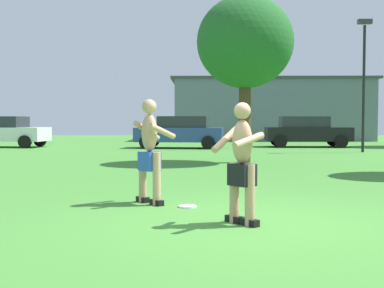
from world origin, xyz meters
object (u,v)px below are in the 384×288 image
at_px(player_near, 150,149).
at_px(car_white_near_post, 4,131).
at_px(tree_left_field, 245,43).
at_px(player_in_black, 242,161).
at_px(car_blue_mid_lot, 180,132).
at_px(frisbee, 187,206).
at_px(car_black_far_end, 307,131).
at_px(lamp_post, 364,71).

bearing_deg(player_near, car_white_near_post, 117.84).
bearing_deg(tree_left_field, player_in_black, -95.68).
xyz_separation_m(car_blue_mid_lot, tree_left_field, (2.38, -8.50, 3.05)).
bearing_deg(player_near, frisbee, -28.14).
xyz_separation_m(player_near, car_black_far_end, (6.45, 17.70, -0.08)).
height_order(car_blue_mid_lot, tree_left_field, tree_left_field).
distance_m(frisbee, car_white_near_post, 20.29).
relative_size(frisbee, car_black_far_end, 0.07).
bearing_deg(frisbee, player_in_black, -60.24).
bearing_deg(car_blue_mid_lot, car_black_far_end, 9.75).
bearing_deg(car_blue_mid_lot, player_near, -89.82).
xyz_separation_m(frisbee, tree_left_field, (1.70, 8.42, 3.86)).
relative_size(player_near, tree_left_field, 0.32).
distance_m(player_near, lamp_post, 15.84).
relative_size(player_near, car_blue_mid_lot, 0.38).
bearing_deg(car_white_near_post, player_near, -62.16).
xyz_separation_m(player_in_black, car_white_near_post, (-10.55, 19.02, -0.01)).
height_order(car_blue_mid_lot, lamp_post, lamp_post).
bearing_deg(frisbee, car_black_far_end, 72.09).
xyz_separation_m(player_in_black, car_blue_mid_lot, (-1.41, 18.21, -0.01)).
height_order(player_near, frisbee, player_near).
distance_m(player_in_black, car_black_far_end, 19.98).
height_order(car_white_near_post, tree_left_field, tree_left_field).
height_order(player_in_black, tree_left_field, tree_left_field).
height_order(player_near, car_white_near_post, player_near).
height_order(car_white_near_post, car_black_far_end, same).
xyz_separation_m(player_in_black, tree_left_field, (0.97, 9.70, 3.04)).
height_order(car_white_near_post, lamp_post, lamp_post).
relative_size(player_near, player_in_black, 1.07).
relative_size(player_in_black, tree_left_field, 0.30).
distance_m(player_in_black, lamp_post, 16.67).
bearing_deg(tree_left_field, car_white_near_post, 141.02).
bearing_deg(car_white_near_post, player_in_black, -60.98).
bearing_deg(car_black_far_end, lamp_post, -70.54).
relative_size(player_near, car_white_near_post, 0.38).
relative_size(player_in_black, car_black_far_end, 0.37).
xyz_separation_m(player_near, car_white_near_post, (-9.19, 17.40, -0.08)).
bearing_deg(tree_left_field, car_black_far_end, 66.78).
xyz_separation_m(frisbee, car_white_near_post, (-9.82, 17.74, 0.81)).
relative_size(lamp_post, tree_left_field, 1.06).
bearing_deg(car_white_near_post, car_blue_mid_lot, -5.12).
distance_m(lamp_post, tree_left_field, 7.79).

